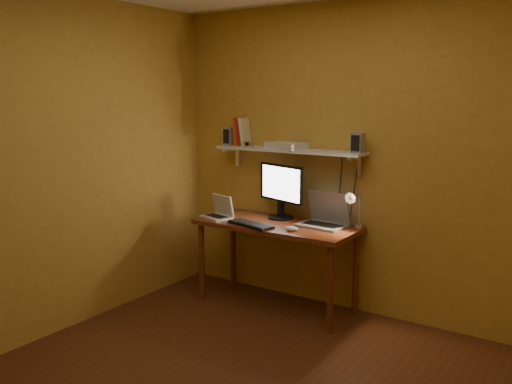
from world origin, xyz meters
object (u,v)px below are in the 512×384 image
Objects in this scene: wall_shelf at (289,151)px; shelf_camera at (248,144)px; desk_lamp at (355,205)px; keyboard at (251,225)px; router at (286,146)px; mouse at (292,229)px; speaker_right at (358,143)px; netbook at (219,212)px; speaker_left at (230,136)px; desk at (276,233)px; monitor at (281,188)px; laptop at (325,217)px.

shelf_camera is at bearing -169.43° from wall_shelf.
shelf_camera reaches higher than desk_lamp.
keyboard is 0.76m from router.
speaker_right reaches higher than mouse.
speaker_left is at bearing 125.46° from netbook.
wall_shelf reaches higher than desk_lamp.
router reaches higher than keyboard.
desk is 1.04m from speaker_left.
monitor is 0.72m from speaker_left.
desk_lamp is (1.19, 0.24, 0.15)m from netbook.
desk is 8.61× the size of speaker_right.
keyboard is at bearing -106.00° from router.
wall_shelf is 3.42× the size of laptop.
desk is at bearing -90.00° from wall_shelf.
mouse is (0.25, -0.36, -0.59)m from wall_shelf.
speaker_right is (0.64, 0.00, 0.10)m from wall_shelf.
shelf_camera is at bearing -152.41° from monitor.
shelf_camera is (-0.77, -0.02, 0.58)m from laptop.
monitor reaches higher than keyboard.
wall_shelf reaches higher than keyboard.
speaker_left is 1.72× the size of shelf_camera.
desk_lamp reaches higher than desk.
monitor is 1.65× the size of netbook.
speaker_right reaches higher than netbook.
desk is at bearing -154.17° from laptop.
speaker_left reaches higher than desk_lamp.
shelf_camera is at bearing 162.09° from desk.
speaker_right is at bearing 106.08° from desk_lamp.
desk is 0.56m from netbook.
mouse is at bearing 12.33° from netbook.
netbook is 3.25× the size of shelf_camera.
wall_shelf is 3.73× the size of desk_lamp.
laptop is 1.30× the size of netbook.
speaker_left is (-0.64, 0.01, 0.10)m from wall_shelf.
speaker_right is at bearing 0.13° from wall_shelf.
shelf_camera is at bearing -173.24° from speaker_right.
netbook is 2.93× the size of mouse.
desk_lamp is at bearing -4.53° from router.
laptop is at bearing 176.11° from desk_lamp.
netbook is (-0.53, -0.11, 0.14)m from desk.
netbook is at bearing -168.46° from desk.
laptop is at bearing 13.65° from monitor.
shelf_camera reaches higher than router.
speaker_right is at bearing 4.06° from shelf_camera.
wall_shelf is at bearing -177.17° from speaker_right.
desk is 13.04× the size of mouse.
wall_shelf is 0.83m from netbook.
desk is 0.73m from desk_lamp.
monitor is 0.53m from mouse.
speaker_left reaches higher than speaker_right.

